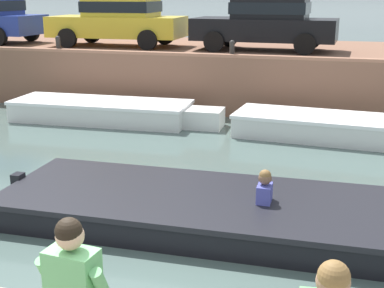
# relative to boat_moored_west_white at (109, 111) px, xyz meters

# --- Properties ---
(ground_plane) EXTENTS (400.00, 400.00, 0.00)m
(ground_plane) POSITION_rel_boat_moored_west_white_xyz_m (3.58, -3.93, -0.28)
(ground_plane) COLOR #4C605B
(far_quay_wall) EXTENTS (60.00, 6.00, 1.63)m
(far_quay_wall) POSITION_rel_boat_moored_west_white_xyz_m (3.58, 4.37, 0.54)
(far_quay_wall) COLOR brown
(far_quay_wall) RESTS_ON ground
(far_wall_coping) EXTENTS (60.00, 0.24, 0.08)m
(far_wall_coping) POSITION_rel_boat_moored_west_white_xyz_m (3.58, 1.49, 1.39)
(far_wall_coping) COLOR #9F6C52
(far_wall_coping) RESTS_ON far_quay_wall
(boat_moored_west_white) EXTENTS (5.68, 1.73, 0.55)m
(boat_moored_west_white) POSITION_rel_boat_moored_west_white_xyz_m (0.00, 0.00, 0.00)
(boat_moored_west_white) COLOR white
(boat_moored_west_white) RESTS_ON ground
(boat_moored_central_white) EXTENTS (5.33, 1.91, 0.55)m
(boat_moored_central_white) POSITION_rel_boat_moored_west_white_xyz_m (5.88, -0.18, -0.00)
(boat_moored_central_white) COLOR white
(boat_moored_central_white) RESTS_ON ground
(motorboat_passing) EXTENTS (7.37, 2.35, 0.92)m
(motorboat_passing) POSITION_rel_boat_moored_west_white_xyz_m (4.32, -5.56, -0.06)
(motorboat_passing) COLOR black
(motorboat_passing) RESTS_ON ground
(car_left_inner_yellow) EXTENTS (4.30, 2.07, 1.54)m
(car_left_inner_yellow) POSITION_rel_boat_moored_west_white_xyz_m (-1.14, 3.46, 2.20)
(car_left_inner_yellow) COLOR yellow
(car_left_inner_yellow) RESTS_ON far_quay_wall
(car_centre_black) EXTENTS (4.25, 2.05, 1.54)m
(car_centre_black) POSITION_rel_boat_moored_west_white_xyz_m (3.59, 3.45, 2.20)
(car_centre_black) COLOR black
(car_centre_black) RESTS_ON far_quay_wall
(mooring_bollard_west) EXTENTS (0.15, 0.15, 0.45)m
(mooring_bollard_west) POSITION_rel_boat_moored_west_white_xyz_m (-2.31, 1.62, 1.59)
(mooring_bollard_west) COLOR #2D2B28
(mooring_bollard_west) RESTS_ON far_quay_wall
(mooring_bollard_mid) EXTENTS (0.15, 0.15, 0.45)m
(mooring_bollard_mid) POSITION_rel_boat_moored_west_white_xyz_m (2.94, 1.62, 1.59)
(mooring_bollard_mid) COLOR #2D2B28
(mooring_bollard_mid) RESTS_ON far_quay_wall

